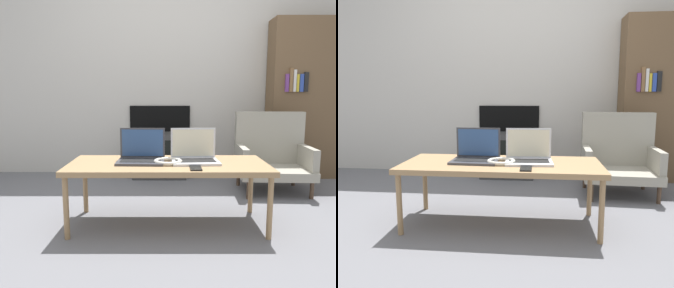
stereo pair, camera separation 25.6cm
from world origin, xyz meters
TOP-DOWN VIEW (x-y plane):
  - ground_plane at (0.00, 0.00)m, footprint 14.00×14.00m
  - wall_back at (-0.00, 1.79)m, footprint 7.00×0.08m
  - table at (0.00, 0.19)m, footprint 1.37×0.57m
  - laptop_left at (-0.19, 0.23)m, footprint 0.33×0.25m
  - laptop_right at (0.19, 0.23)m, footprint 0.34×0.26m
  - headphones at (0.00, 0.16)m, footprint 0.20×0.20m
  - phone at (0.18, 0.00)m, footprint 0.07×0.13m
  - tv at (-0.09, 1.56)m, footprint 0.58×0.37m
  - armchair at (1.00, 1.07)m, footprint 0.69×0.56m
  - bookshelf at (1.56, 1.60)m, footprint 0.89×0.32m

SIDE VIEW (x-z plane):
  - ground_plane at x=0.00m, z-range 0.00..0.00m
  - tv at x=-0.09m, z-range 0.00..0.49m
  - armchair at x=1.00m, z-range -0.02..0.73m
  - table at x=0.00m, z-range 0.19..0.64m
  - phone at x=0.18m, z-range 0.45..0.46m
  - headphones at x=0.00m, z-range 0.45..0.48m
  - laptop_left at x=-0.19m, z-range 0.38..0.61m
  - laptop_right at x=0.19m, z-range 0.38..0.61m
  - bookshelf at x=1.56m, z-range 0.00..1.72m
  - wall_back at x=0.00m, z-range -0.01..2.59m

